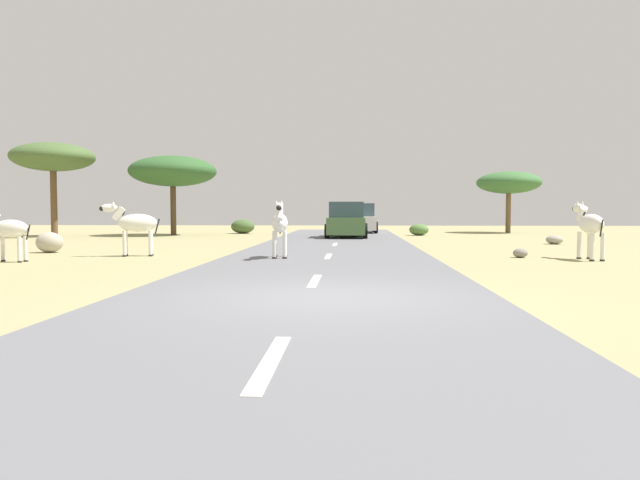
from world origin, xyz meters
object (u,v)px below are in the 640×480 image
Objects in this scene: zebra_3 at (589,225)px; tree_0 at (509,183)px; car_1 at (360,219)px; rock_3 at (50,242)px; zebra_0 at (280,224)px; tree_3 at (53,158)px; tree_1 at (173,171)px; rock_2 at (554,240)px; zebra_2 at (8,229)px; zebra_1 at (134,224)px; car_0 at (347,221)px; rock_1 at (520,253)px; bush_0 at (419,230)px; bush_1 at (243,226)px.

tree_0 reaches higher than zebra_3.
car_1 is 5.01× the size of rock_3.
tree_3 is at bearing -51.25° from zebra_0.
tree_1 is 7.05× the size of rock_2.
tree_3 is (-15.99, -5.56, 3.27)m from car_1.
zebra_2 is at bearing 3.21° from zebra_0.
car_0 is at bearing -42.42° from zebra_1.
zebra_3 is 4.17× the size of rock_1.
bush_0 is at bearing 46.16° from rock_3.
rock_3 is at bearing 53.70° from zebra_1.
zebra_0 is 7.25m from zebra_2.
bush_1 is at bearing -2.84° from zebra_2.
zebra_1 is 13.15m from zebra_3.
zebra_3 is 0.37× the size of tree_1.
car_1 reaches higher than bush_0.
zebra_3 is at bearing -98.26° from tree_0.
bush_0 is at bearing -12.00° from bush_1.
zebra_3 is (13.14, -0.60, 0.00)m from zebra_1.
rock_1 is (1.28, -15.29, -0.18)m from bush_0.
rock_1 is at bearing 152.76° from zebra_3.
rock_2 is at bearing -55.24° from car_1.
zebra_0 is at bearing -45.39° from tree_3.
zebra_1 is at bearing -153.94° from rock_2.
rock_1 is 14.84m from rock_3.
zebra_1 is 3.42m from zebra_2.
rock_3 is at bearing -63.40° from tree_3.
zebra_1 is at bearing -54.59° from tree_3.
zebra_2 is 0.33× the size of tree_1.
tree_1 reaches higher than car_0.
bush_0 is at bearing 94.80° from rock_1.
rock_1 is at bearing -4.77° from rock_3.
car_0 is at bearing -103.49° from zebra_0.
car_1 is at bearing 5.95° from bush_1.
car_1 is at bearing -20.37° from zebra_2.
zebra_3 reaches higher than zebra_1.
rock_2 is at bearing 18.06° from rock_3.
zebra_2 is at bearing -130.55° from tree_0.
rock_1 is (20.49, -12.62, -3.98)m from tree_3.
tree_0 is at bearing 13.89° from tree_1.
car_0 is (1.73, 12.91, -0.16)m from zebra_0.
rock_2 is at bearing -147.01° from zebra_0.
car_1 is at bearing -103.04° from zebra_0.
zebra_2 is at bearing -151.63° from rock_2.
zebra_2 is 16.62m from car_0.
zebra_0 reaches higher than bush_1.
tree_1 reaches higher than bush_0.
tree_1 is at bearing 131.86° from zebra_3.
zebra_2 is 15.85m from zebra_3.
rock_2 is at bearing 64.99° from rock_1.
zebra_3 is 22.79m from tree_1.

